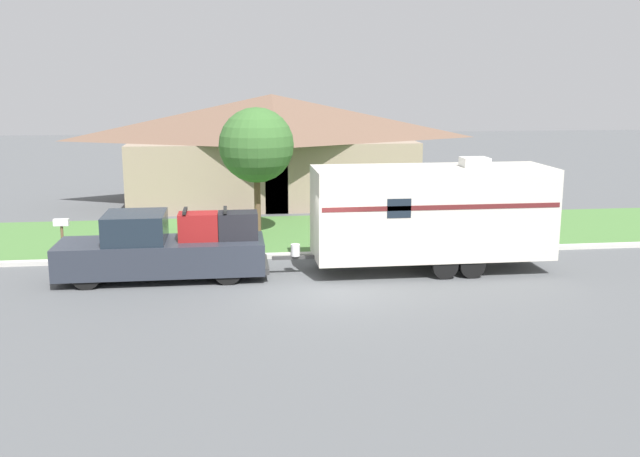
{
  "coord_description": "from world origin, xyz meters",
  "views": [
    {
      "loc": [
        -2.28,
        -19.16,
        5.78
      ],
      "look_at": [
        0.32,
        1.62,
        1.4
      ],
      "focal_mm": 40.0,
      "sensor_mm": 36.0,
      "label": 1
    }
  ],
  "objects": [
    {
      "name": "curb_strip",
      "position": [
        0.0,
        3.75,
        0.07
      ],
      "size": [
        80.0,
        0.3,
        0.14
      ],
      "color": "beige",
      "rests_on": "ground_plane"
    },
    {
      "name": "mailbox",
      "position": [
        -7.79,
        4.31,
        1.05
      ],
      "size": [
        0.48,
        0.2,
        1.37
      ],
      "color": "brown",
      "rests_on": "ground_plane"
    },
    {
      "name": "travel_trailer",
      "position": [
        3.76,
        1.62,
        1.83
      ],
      "size": [
        8.49,
        2.37,
        3.48
      ],
      "color": "black",
      "rests_on": "ground_plane"
    },
    {
      "name": "house_across_street",
      "position": [
        -0.33,
        14.68,
        2.66
      ],
      "size": [
        14.03,
        6.73,
        5.12
      ],
      "color": "gray",
      "rests_on": "ground_plane"
    },
    {
      "name": "lawn_strip",
      "position": [
        0.0,
        7.4,
        0.01
      ],
      "size": [
        80.0,
        7.0,
        0.03
      ],
      "color": "#477538",
      "rests_on": "ground_plane"
    },
    {
      "name": "ground_plane",
      "position": [
        0.0,
        0.0,
        0.0
      ],
      "size": [
        120.0,
        120.0,
        0.0
      ],
      "primitive_type": "plane",
      "color": "#515456"
    },
    {
      "name": "pickup_truck",
      "position": [
        -4.33,
        1.62,
        0.91
      ],
      "size": [
        6.1,
        1.97,
        2.08
      ],
      "color": "black",
      "rests_on": "ground_plane"
    },
    {
      "name": "tree_in_yard",
      "position": [
        -1.34,
        7.22,
        3.41
      ],
      "size": [
        2.77,
        2.77,
        4.81
      ],
      "color": "brown",
      "rests_on": "ground_plane"
    }
  ]
}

